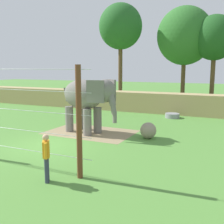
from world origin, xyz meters
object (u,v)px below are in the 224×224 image
elephant (87,97)px  water_tub (172,116)px  zookeeper (46,156)px  enrichment_ball (148,130)px

elephant → water_tub: size_ratio=3.85×
elephant → zookeeper: elephant is taller
enrichment_ball → zookeeper: bearing=-101.7°
elephant → water_tub: (3.58, 7.03, -1.96)m
elephant → zookeeper: size_ratio=2.54×
elephant → zookeeper: 7.18m
elephant → zookeeper: bearing=-71.5°
enrichment_ball → elephant: bearing=-175.6°
elephant → water_tub: 8.13m
enrichment_ball → water_tub: (-0.11, 6.75, -0.26)m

